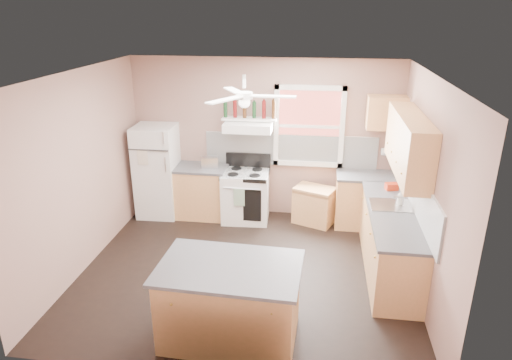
# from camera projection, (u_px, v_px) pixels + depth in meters

# --- Properties ---
(floor) EXTENTS (4.50, 4.50, 0.00)m
(floor) POSITION_uv_depth(u_px,v_px,m) (246.00, 271.00, 6.37)
(floor) COLOR black
(floor) RESTS_ON ground
(ceiling) EXTENTS (4.50, 4.50, 0.00)m
(ceiling) POSITION_uv_depth(u_px,v_px,m) (244.00, 74.00, 5.41)
(ceiling) COLOR white
(ceiling) RESTS_ON ground
(wall_back) EXTENTS (4.50, 0.05, 2.70)m
(wall_back) POSITION_uv_depth(u_px,v_px,m) (264.00, 139.00, 7.76)
(wall_back) COLOR #916D60
(wall_back) RESTS_ON ground
(wall_right) EXTENTS (0.05, 4.00, 2.70)m
(wall_right) POSITION_uv_depth(u_px,v_px,m) (428.00, 190.00, 5.59)
(wall_right) COLOR #916D60
(wall_right) RESTS_ON ground
(wall_left) EXTENTS (0.05, 4.00, 2.70)m
(wall_left) POSITION_uv_depth(u_px,v_px,m) (80.00, 172.00, 6.18)
(wall_left) COLOR #916D60
(wall_left) RESTS_ON ground
(backsplash_back) EXTENTS (2.90, 0.03, 0.55)m
(backsplash_back) POSITION_uv_depth(u_px,v_px,m) (290.00, 150.00, 7.73)
(backsplash_back) COLOR white
(backsplash_back) RESTS_ON wall_back
(backsplash_right) EXTENTS (0.03, 2.60, 0.55)m
(backsplash_right) POSITION_uv_depth(u_px,v_px,m) (418.00, 193.00, 5.94)
(backsplash_right) COLOR white
(backsplash_right) RESTS_ON wall_right
(window_view) EXTENTS (1.00, 0.02, 1.20)m
(window_view) POSITION_uv_depth(u_px,v_px,m) (309.00, 126.00, 7.53)
(window_view) COLOR brown
(window_view) RESTS_ON wall_back
(window_frame) EXTENTS (1.16, 0.07, 1.36)m
(window_frame) POSITION_uv_depth(u_px,v_px,m) (309.00, 127.00, 7.51)
(window_frame) COLOR white
(window_frame) RESTS_ON wall_back
(refrigerator) EXTENTS (0.69, 0.68, 1.60)m
(refrigerator) POSITION_uv_depth(u_px,v_px,m) (157.00, 171.00, 7.86)
(refrigerator) COLOR white
(refrigerator) RESTS_ON floor
(base_cabinet_left) EXTENTS (0.90, 0.60, 0.86)m
(base_cabinet_left) POSITION_uv_depth(u_px,v_px,m) (201.00, 192.00, 7.93)
(base_cabinet_left) COLOR tan
(base_cabinet_left) RESTS_ON floor
(counter_left) EXTENTS (0.92, 0.62, 0.04)m
(counter_left) POSITION_uv_depth(u_px,v_px,m) (200.00, 168.00, 7.77)
(counter_left) COLOR #454548
(counter_left) RESTS_ON base_cabinet_left
(toaster) EXTENTS (0.31, 0.22, 0.18)m
(toaster) POSITION_uv_depth(u_px,v_px,m) (210.00, 162.00, 7.71)
(toaster) COLOR silver
(toaster) RESTS_ON counter_left
(stove) EXTENTS (0.80, 0.68, 0.86)m
(stove) POSITION_uv_depth(u_px,v_px,m) (246.00, 196.00, 7.77)
(stove) COLOR white
(stove) RESTS_ON floor
(range_hood) EXTENTS (0.78, 0.50, 0.14)m
(range_hood) POSITION_uv_depth(u_px,v_px,m) (248.00, 127.00, 7.44)
(range_hood) COLOR white
(range_hood) RESTS_ON wall_back
(bottle_shelf) EXTENTS (0.90, 0.26, 0.03)m
(bottle_shelf) POSITION_uv_depth(u_px,v_px,m) (249.00, 119.00, 7.52)
(bottle_shelf) COLOR white
(bottle_shelf) RESTS_ON range_hood
(cart) EXTENTS (0.75, 0.63, 0.64)m
(cart) POSITION_uv_depth(u_px,v_px,m) (314.00, 205.00, 7.68)
(cart) COLOR tan
(cart) RESTS_ON floor
(base_cabinet_corner) EXTENTS (1.00, 0.60, 0.86)m
(base_cabinet_corner) POSITION_uv_depth(u_px,v_px,m) (366.00, 201.00, 7.56)
(base_cabinet_corner) COLOR tan
(base_cabinet_corner) RESTS_ON floor
(base_cabinet_right) EXTENTS (0.60, 2.20, 0.86)m
(base_cabinet_right) POSITION_uv_depth(u_px,v_px,m) (390.00, 243.00, 6.24)
(base_cabinet_right) COLOR tan
(base_cabinet_right) RESTS_ON floor
(counter_corner) EXTENTS (1.02, 0.62, 0.04)m
(counter_corner) POSITION_uv_depth(u_px,v_px,m) (368.00, 176.00, 7.40)
(counter_corner) COLOR #454548
(counter_corner) RESTS_ON base_cabinet_corner
(counter_right) EXTENTS (0.62, 2.22, 0.04)m
(counter_right) POSITION_uv_depth(u_px,v_px,m) (392.00, 213.00, 6.08)
(counter_right) COLOR #454548
(counter_right) RESTS_ON base_cabinet_right
(sink) EXTENTS (0.55, 0.45, 0.03)m
(sink) POSITION_uv_depth(u_px,v_px,m) (390.00, 206.00, 6.26)
(sink) COLOR silver
(sink) RESTS_ON counter_right
(faucet) EXTENTS (0.03, 0.03, 0.14)m
(faucet) POSITION_uv_depth(u_px,v_px,m) (403.00, 201.00, 6.21)
(faucet) COLOR silver
(faucet) RESTS_ON sink
(upper_cabinet_right) EXTENTS (0.33, 1.80, 0.76)m
(upper_cabinet_right) POSITION_uv_depth(u_px,v_px,m) (409.00, 144.00, 5.93)
(upper_cabinet_right) COLOR tan
(upper_cabinet_right) RESTS_ON wall_right
(upper_cabinet_corner) EXTENTS (0.60, 0.33, 0.52)m
(upper_cabinet_corner) POSITION_uv_depth(u_px,v_px,m) (386.00, 113.00, 7.13)
(upper_cabinet_corner) COLOR tan
(upper_cabinet_corner) RESTS_ON wall_back
(paper_towel) EXTENTS (0.26, 0.12, 0.12)m
(paper_towel) POSITION_uv_depth(u_px,v_px,m) (390.00, 152.00, 7.38)
(paper_towel) COLOR white
(paper_towel) RESTS_ON wall_back
(island) EXTENTS (1.46, 0.96, 0.86)m
(island) POSITION_uv_depth(u_px,v_px,m) (230.00, 304.00, 4.96)
(island) COLOR tan
(island) RESTS_ON floor
(island_top) EXTENTS (1.55, 1.05, 0.04)m
(island_top) POSITION_uv_depth(u_px,v_px,m) (229.00, 268.00, 4.80)
(island_top) COLOR #454548
(island_top) RESTS_ON island
(ceiling_fan_hub) EXTENTS (0.20, 0.20, 0.08)m
(ceiling_fan_hub) POSITION_uv_depth(u_px,v_px,m) (244.00, 96.00, 5.50)
(ceiling_fan_hub) COLOR white
(ceiling_fan_hub) RESTS_ON ceiling
(soap_bottle) EXTENTS (0.12, 0.12, 0.22)m
(soap_bottle) POSITION_uv_depth(u_px,v_px,m) (400.00, 197.00, 6.23)
(soap_bottle) COLOR silver
(soap_bottle) RESTS_ON counter_right
(red_caddy) EXTENTS (0.20, 0.16, 0.10)m
(red_caddy) POSITION_uv_depth(u_px,v_px,m) (392.00, 186.00, 6.78)
(red_caddy) COLOR #B3280F
(red_caddy) RESTS_ON counter_right
(wine_bottles) EXTENTS (0.86, 0.06, 0.31)m
(wine_bottles) POSITION_uv_depth(u_px,v_px,m) (250.00, 109.00, 7.46)
(wine_bottles) COLOR #143819
(wine_bottles) RESTS_ON bottle_shelf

